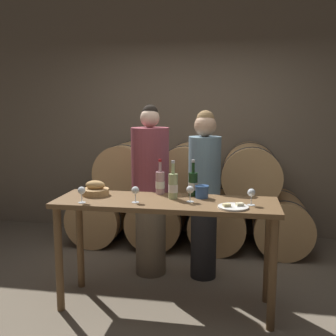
{
  "coord_description": "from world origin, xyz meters",
  "views": [
    {
      "loc": [
        0.56,
        -3.08,
        1.69
      ],
      "look_at": [
        0.0,
        0.11,
        1.17
      ],
      "focal_mm": 42.0,
      "sensor_mm": 36.0,
      "label": 1
    }
  ],
  "objects_px": {
    "blue_crock": "(202,191)",
    "wine_glass_right": "(251,193)",
    "wine_bottle_white": "(173,186)",
    "wine_bottle_red": "(193,184)",
    "bread_basket": "(95,190)",
    "person_left": "(150,191)",
    "person_right": "(204,193)",
    "wine_glass_left": "(135,191)",
    "cheese_plate": "(233,207)",
    "wine_glass_center": "(190,190)",
    "wine_glass_far_left": "(82,191)",
    "tasting_table": "(166,217)",
    "wine_bottle_rose": "(160,182)"
  },
  "relations": [
    {
      "from": "wine_bottle_white",
      "to": "wine_glass_right",
      "type": "distance_m",
      "value": 0.64
    },
    {
      "from": "wine_glass_far_left",
      "to": "wine_glass_center",
      "type": "xyz_separation_m",
      "value": [
        0.85,
        0.18,
        0.0
      ]
    },
    {
      "from": "tasting_table",
      "to": "wine_bottle_white",
      "type": "relative_size",
      "value": 5.68
    },
    {
      "from": "wine_bottle_white",
      "to": "bread_basket",
      "type": "relative_size",
      "value": 1.4
    },
    {
      "from": "blue_crock",
      "to": "wine_glass_far_left",
      "type": "distance_m",
      "value": 0.99
    },
    {
      "from": "wine_bottle_red",
      "to": "bread_basket",
      "type": "height_order",
      "value": "wine_bottle_red"
    },
    {
      "from": "blue_crock",
      "to": "wine_glass_center",
      "type": "xyz_separation_m",
      "value": [
        -0.08,
        -0.15,
        0.04
      ]
    },
    {
      "from": "wine_bottle_rose",
      "to": "blue_crock",
      "type": "bearing_deg",
      "value": -12.95
    },
    {
      "from": "cheese_plate",
      "to": "wine_bottle_rose",
      "type": "bearing_deg",
      "value": 149.67
    },
    {
      "from": "tasting_table",
      "to": "cheese_plate",
      "type": "distance_m",
      "value": 0.59
    },
    {
      "from": "wine_bottle_white",
      "to": "wine_bottle_rose",
      "type": "distance_m",
      "value": 0.21
    },
    {
      "from": "wine_bottle_white",
      "to": "wine_glass_right",
      "type": "xyz_separation_m",
      "value": [
        0.63,
        -0.11,
        -0.01
      ]
    },
    {
      "from": "cheese_plate",
      "to": "wine_glass_center",
      "type": "height_order",
      "value": "wine_glass_center"
    },
    {
      "from": "tasting_table",
      "to": "wine_glass_far_left",
      "type": "relative_size",
      "value": 13.83
    },
    {
      "from": "blue_crock",
      "to": "cheese_plate",
      "type": "bearing_deg",
      "value": -47.42
    },
    {
      "from": "person_left",
      "to": "tasting_table",
      "type": "bearing_deg",
      "value": -67.14
    },
    {
      "from": "cheese_plate",
      "to": "wine_glass_right",
      "type": "xyz_separation_m",
      "value": [
        0.14,
        0.1,
        0.09
      ]
    },
    {
      "from": "blue_crock",
      "to": "wine_glass_right",
      "type": "distance_m",
      "value": 0.44
    },
    {
      "from": "wine_bottle_white",
      "to": "blue_crock",
      "type": "bearing_deg",
      "value": 16.36
    },
    {
      "from": "wine_glass_center",
      "to": "wine_glass_right",
      "type": "relative_size",
      "value": 1.0
    },
    {
      "from": "bread_basket",
      "to": "cheese_plate",
      "type": "distance_m",
      "value": 1.2
    },
    {
      "from": "person_right",
      "to": "wine_glass_far_left",
      "type": "height_order",
      "value": "person_right"
    },
    {
      "from": "person_right",
      "to": "cheese_plate",
      "type": "distance_m",
      "value": 0.84
    },
    {
      "from": "wine_bottle_rose",
      "to": "bread_basket",
      "type": "height_order",
      "value": "wine_bottle_rose"
    },
    {
      "from": "wine_bottle_red",
      "to": "wine_glass_left",
      "type": "xyz_separation_m",
      "value": [
        -0.43,
        -0.32,
        -0.01
      ]
    },
    {
      "from": "person_right",
      "to": "person_left",
      "type": "bearing_deg",
      "value": -179.97
    },
    {
      "from": "wine_bottle_white",
      "to": "wine_glass_right",
      "type": "relative_size",
      "value": 2.43
    },
    {
      "from": "wine_bottle_rose",
      "to": "bread_basket",
      "type": "xyz_separation_m",
      "value": [
        -0.54,
        -0.15,
        -0.05
      ]
    },
    {
      "from": "wine_glass_left",
      "to": "cheese_plate",
      "type": "bearing_deg",
      "value": -2.56
    },
    {
      "from": "wine_bottle_red",
      "to": "wine_bottle_white",
      "type": "height_order",
      "value": "wine_bottle_white"
    },
    {
      "from": "tasting_table",
      "to": "wine_bottle_white",
      "type": "bearing_deg",
      "value": 54.48
    },
    {
      "from": "blue_crock",
      "to": "wine_glass_center",
      "type": "relative_size",
      "value": 0.89
    },
    {
      "from": "person_left",
      "to": "person_right",
      "type": "xyz_separation_m",
      "value": [
        0.53,
        0.0,
        -0.0
      ]
    },
    {
      "from": "tasting_table",
      "to": "cheese_plate",
      "type": "xyz_separation_m",
      "value": [
        0.55,
        -0.15,
        0.15
      ]
    },
    {
      "from": "person_right",
      "to": "wine_bottle_red",
      "type": "xyz_separation_m",
      "value": [
        -0.06,
        -0.43,
        0.17
      ]
    },
    {
      "from": "wine_glass_far_left",
      "to": "wine_glass_left",
      "type": "height_order",
      "value": "same"
    },
    {
      "from": "person_left",
      "to": "wine_bottle_rose",
      "type": "xyz_separation_m",
      "value": [
        0.18,
        -0.41,
        0.17
      ]
    },
    {
      "from": "blue_crock",
      "to": "wine_glass_center",
      "type": "bearing_deg",
      "value": -117.73
    },
    {
      "from": "wine_glass_left",
      "to": "wine_glass_center",
      "type": "xyz_separation_m",
      "value": [
        0.43,
        0.1,
        0.0
      ]
    },
    {
      "from": "cheese_plate",
      "to": "wine_glass_far_left",
      "type": "height_order",
      "value": "wine_glass_far_left"
    },
    {
      "from": "person_right",
      "to": "wine_glass_center",
      "type": "relative_size",
      "value": 12.51
    },
    {
      "from": "cheese_plate",
      "to": "wine_glass_far_left",
      "type": "distance_m",
      "value": 1.19
    },
    {
      "from": "wine_glass_center",
      "to": "cheese_plate",
      "type": "bearing_deg",
      "value": -21.04
    },
    {
      "from": "bread_basket",
      "to": "wine_glass_far_left",
      "type": "xyz_separation_m",
      "value": [
        -0.01,
        -0.27,
        0.05
      ]
    },
    {
      "from": "blue_crock",
      "to": "wine_glass_right",
      "type": "relative_size",
      "value": 0.89
    },
    {
      "from": "wine_bottle_red",
      "to": "bread_basket",
      "type": "relative_size",
      "value": 1.36
    },
    {
      "from": "wine_glass_far_left",
      "to": "wine_glass_center",
      "type": "distance_m",
      "value": 0.86
    },
    {
      "from": "blue_crock",
      "to": "wine_glass_right",
      "type": "height_order",
      "value": "wine_glass_right"
    },
    {
      "from": "tasting_table",
      "to": "blue_crock",
      "type": "height_order",
      "value": "blue_crock"
    },
    {
      "from": "wine_bottle_white",
      "to": "blue_crock",
      "type": "distance_m",
      "value": 0.25
    }
  ]
}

